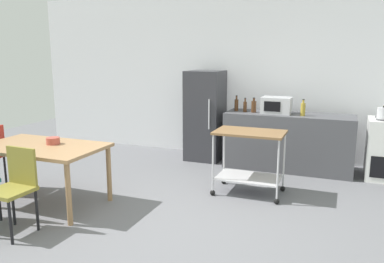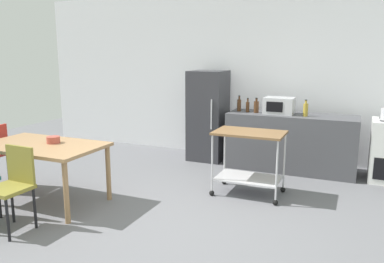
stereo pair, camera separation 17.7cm
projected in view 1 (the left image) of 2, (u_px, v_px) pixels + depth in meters
The scene contains 14 objects.
ground_plane at pixel (169, 224), 4.32m from camera, with size 12.00×12.00×0.00m, color slate.
back_wall at pixel (244, 76), 6.95m from camera, with size 8.40×0.12×2.90m, color white.
kitchen_counter at pixel (288, 142), 6.28m from camera, with size 2.00×0.64×0.90m, color #4C4C51.
dining_table at pixel (42, 152), 4.77m from camera, with size 1.50×0.90×0.75m.
chair_olive at pixel (15, 185), 4.04m from camera, with size 0.42×0.42×0.89m.
refrigerator at pixel (205, 116), 6.83m from camera, with size 0.60×0.63×1.55m.
kitchen_cart at pixel (249, 152), 5.15m from camera, with size 0.91×0.57×0.85m.
bottle_olive_oil at pixel (236, 105), 6.50m from camera, with size 0.06×0.06×0.26m.
bottle_soda at pixel (245, 106), 6.40m from camera, with size 0.06×0.06×0.23m.
bottle_hot_sauce at pixel (254, 106), 6.34m from camera, with size 0.08×0.08×0.24m.
microwave at pixel (277, 105), 6.23m from camera, with size 0.46×0.35×0.26m.
bottle_sparkling_water at pixel (303, 109), 6.00m from camera, with size 0.07×0.07×0.26m.
fruit_bowl at pixel (53, 141), 4.81m from camera, with size 0.16×0.16×0.08m, color #B24C3F.
kettle at pixel (383, 113), 5.62m from camera, with size 0.24×0.17×0.19m.
Camera 1 is at (1.71, -3.66, 1.86)m, focal length 36.65 mm.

